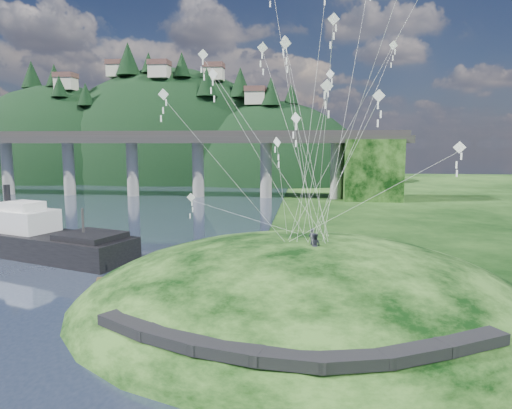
# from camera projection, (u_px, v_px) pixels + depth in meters

# --- Properties ---
(ground) EXTENTS (320.00, 320.00, 0.00)m
(ground) POSITION_uv_depth(u_px,v_px,m) (193.00, 309.00, 33.47)
(ground) COLOR black
(ground) RESTS_ON ground
(grass_hill) EXTENTS (36.00, 32.00, 13.00)m
(grass_hill) POSITION_uv_depth(u_px,v_px,m) (302.00, 322.00, 34.75)
(grass_hill) COLOR black
(grass_hill) RESTS_ON ground
(footpath) EXTENTS (22.29, 5.84, 0.83)m
(footpath) POSITION_uv_depth(u_px,v_px,m) (289.00, 344.00, 22.77)
(footpath) COLOR black
(footpath) RESTS_ON ground
(bridge) EXTENTS (160.00, 11.00, 15.00)m
(bridge) POSITION_uv_depth(u_px,v_px,m) (155.00, 154.00, 104.17)
(bridge) COLOR #2D2B2B
(bridge) RESTS_ON ground
(far_ridge) EXTENTS (153.00, 70.00, 94.50)m
(far_ridge) POSITION_uv_depth(u_px,v_px,m) (159.00, 200.00, 159.66)
(far_ridge) COLOR black
(far_ridge) RESTS_ON ground
(work_barge) EXTENTS (22.27, 12.60, 7.54)m
(work_barge) POSITION_uv_depth(u_px,v_px,m) (41.00, 239.00, 49.05)
(work_barge) COLOR black
(work_barge) RESTS_ON ground
(wooden_dock) EXTENTS (12.97, 6.62, 0.94)m
(wooden_dock) POSITION_uv_depth(u_px,v_px,m) (175.00, 277.00, 40.07)
(wooden_dock) COLOR #322614
(wooden_dock) RESTS_ON ground
(kite_flyers) EXTENTS (1.08, 2.44, 1.83)m
(kite_flyers) POSITION_uv_depth(u_px,v_px,m) (314.00, 231.00, 32.40)
(kite_flyers) COLOR #252731
(kite_flyers) RESTS_ON ground
(kite_swarm) EXTENTS (20.84, 16.54, 21.47)m
(kite_swarm) POSITION_uv_depth(u_px,v_px,m) (306.00, 56.00, 32.79)
(kite_swarm) COLOR white
(kite_swarm) RESTS_ON ground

